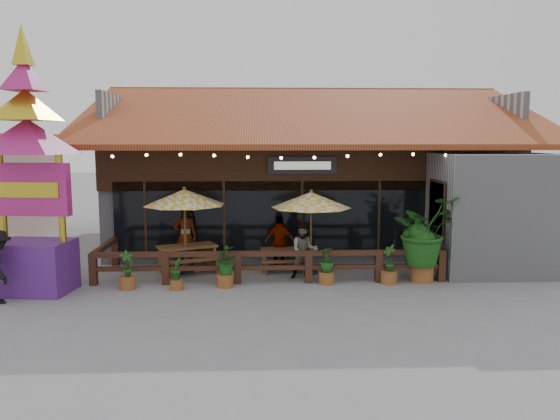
{
  "coord_description": "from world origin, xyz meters",
  "views": [
    {
      "loc": [
        -1.94,
        -15.48,
        4.05
      ],
      "look_at": [
        -1.22,
        1.5,
        1.82
      ],
      "focal_mm": 35.0,
      "sensor_mm": 36.0,
      "label": 1
    }
  ],
  "objects_px": {
    "picnic_table_right": "(284,256)",
    "thai_sign_tower": "(28,144)",
    "umbrella_right": "(311,200)",
    "umbrella_left": "(184,198)",
    "picnic_table_left": "(187,254)",
    "tropical_plant": "(423,233)"
  },
  "relations": [
    {
      "from": "picnic_table_right",
      "to": "thai_sign_tower",
      "type": "relative_size",
      "value": 0.2
    },
    {
      "from": "umbrella_right",
      "to": "thai_sign_tower",
      "type": "bearing_deg",
      "value": -167.24
    },
    {
      "from": "umbrella_left",
      "to": "picnic_table_left",
      "type": "distance_m",
      "value": 1.74
    },
    {
      "from": "picnic_table_left",
      "to": "umbrella_left",
      "type": "bearing_deg",
      "value": -112.7
    },
    {
      "from": "picnic_table_left",
      "to": "picnic_table_right",
      "type": "height_order",
      "value": "picnic_table_left"
    },
    {
      "from": "umbrella_right",
      "to": "picnic_table_left",
      "type": "xyz_separation_m",
      "value": [
        -3.74,
        0.33,
        -1.67
      ]
    },
    {
      "from": "umbrella_left",
      "to": "thai_sign_tower",
      "type": "height_order",
      "value": "thai_sign_tower"
    },
    {
      "from": "umbrella_left",
      "to": "umbrella_right",
      "type": "relative_size",
      "value": 1.2
    },
    {
      "from": "thai_sign_tower",
      "to": "picnic_table_left",
      "type": "bearing_deg",
      "value": 28.51
    },
    {
      "from": "picnic_table_left",
      "to": "tropical_plant",
      "type": "bearing_deg",
      "value": -11.48
    },
    {
      "from": "picnic_table_right",
      "to": "umbrella_left",
      "type": "bearing_deg",
      "value": -176.91
    },
    {
      "from": "picnic_table_right",
      "to": "thai_sign_tower",
      "type": "xyz_separation_m",
      "value": [
        -6.68,
        -2.11,
        3.46
      ]
    },
    {
      "from": "umbrella_left",
      "to": "umbrella_right",
      "type": "bearing_deg",
      "value": -3.81
    },
    {
      "from": "umbrella_right",
      "to": "picnic_table_left",
      "type": "height_order",
      "value": "umbrella_right"
    },
    {
      "from": "picnic_table_right",
      "to": "umbrella_right",
      "type": "bearing_deg",
      "value": -27.54
    },
    {
      "from": "thai_sign_tower",
      "to": "tropical_plant",
      "type": "relative_size",
      "value": 3.02
    },
    {
      "from": "picnic_table_right",
      "to": "tropical_plant",
      "type": "relative_size",
      "value": 0.6
    },
    {
      "from": "umbrella_left",
      "to": "tropical_plant",
      "type": "bearing_deg",
      "value": -10.75
    },
    {
      "from": "picnic_table_left",
      "to": "thai_sign_tower",
      "type": "height_order",
      "value": "thai_sign_tower"
    },
    {
      "from": "umbrella_left",
      "to": "picnic_table_left",
      "type": "xyz_separation_m",
      "value": [
        0.03,
        0.08,
        -1.73
      ]
    },
    {
      "from": "picnic_table_right",
      "to": "tropical_plant",
      "type": "bearing_deg",
      "value": -20.71
    },
    {
      "from": "umbrella_left",
      "to": "thai_sign_tower",
      "type": "relative_size",
      "value": 0.44
    }
  ]
}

